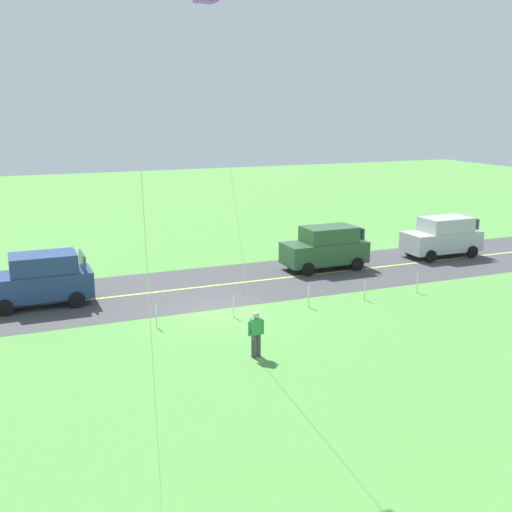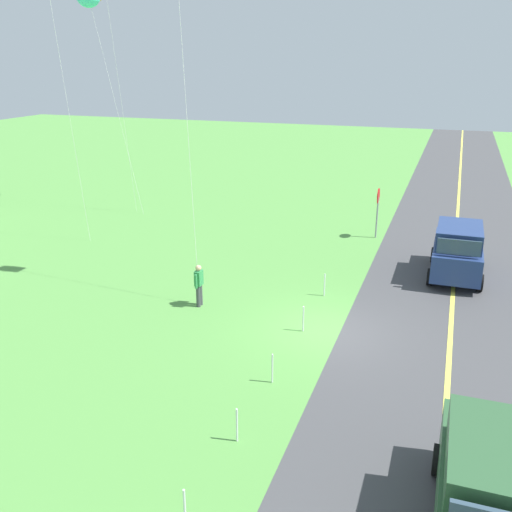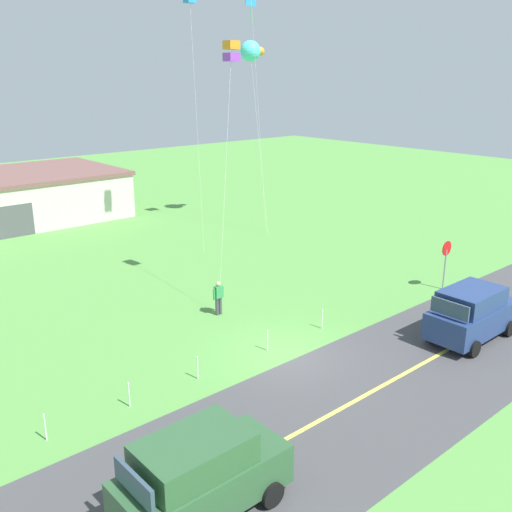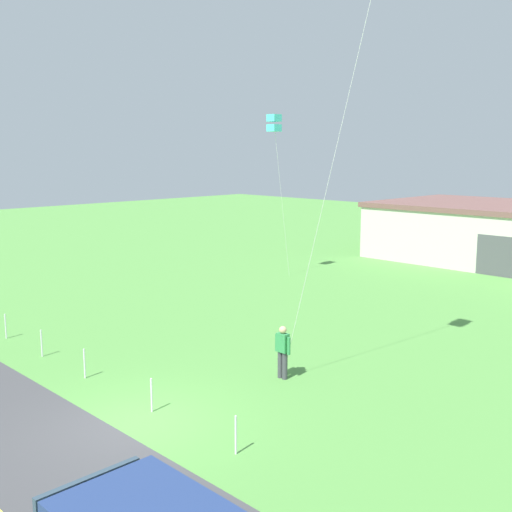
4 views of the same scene
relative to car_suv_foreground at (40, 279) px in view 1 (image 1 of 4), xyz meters
name	(u,v)px [view 1 (image 1 of 4)]	position (x,y,z in m)	size (l,w,h in m)	color
ground_plane	(221,314)	(-6.74, 4.01, -1.20)	(120.00, 120.00, 0.10)	#549342
asphalt_road	(193,288)	(-6.74, 0.01, -1.15)	(120.00, 7.00, 0.00)	#424244
road_centre_stripe	(193,288)	(-6.74, 0.01, -1.15)	(120.00, 0.16, 0.00)	#E5E04C
car_suv_foreground	(40,279)	(0.00, 0.00, 0.00)	(4.40, 2.12, 2.24)	navy
car_parked_west_far	(443,236)	(-21.78, -0.77, 0.00)	(4.40, 2.12, 2.24)	#B7B7BC
car_parked_west_near	(326,247)	(-14.27, -0.81, 0.00)	(4.40, 2.12, 2.24)	#2D5633
person_adult_near	(256,333)	(-6.29, 8.87, -0.29)	(0.58, 0.22, 1.60)	#3F3F47
fence_post_0	(417,283)	(-16.01, 4.71, -0.70)	(0.05, 0.05, 0.90)	silver
fence_post_1	(365,290)	(-13.20, 4.71, -0.70)	(0.05, 0.05, 0.90)	silver
fence_post_2	(309,297)	(-10.44, 4.71, -0.70)	(0.05, 0.05, 0.90)	silver
fence_post_3	(234,307)	(-7.05, 4.71, -0.70)	(0.05, 0.05, 0.90)	silver
fence_post_4	(156,317)	(-3.86, 4.71, -0.70)	(0.05, 0.05, 0.90)	silver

